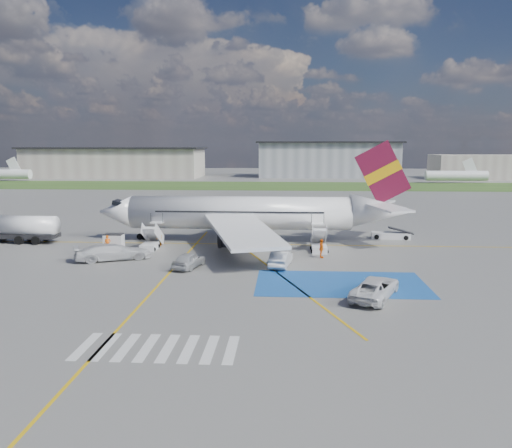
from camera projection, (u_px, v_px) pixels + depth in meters
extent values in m
plane|color=#60605E|center=(227.00, 270.00, 45.88)|extent=(400.00, 400.00, 0.00)
cube|color=#2D4C1E|center=(267.00, 186.00, 139.52)|extent=(400.00, 30.00, 0.01)
cube|color=gold|center=(239.00, 244.00, 57.70)|extent=(120.00, 0.20, 0.01)
cube|color=gold|center=(142.00, 303.00, 36.32)|extent=(0.20, 60.00, 0.01)
cube|color=gold|center=(239.00, 244.00, 57.70)|extent=(20.71, 56.45, 0.01)
cube|color=#194E9B|center=(341.00, 284.00, 41.33)|extent=(14.00, 8.00, 0.01)
cube|color=silver|center=(85.00, 346.00, 28.49)|extent=(0.60, 4.00, 0.01)
cube|color=silver|center=(106.00, 347.00, 28.42)|extent=(0.60, 4.00, 0.01)
cube|color=silver|center=(126.00, 347.00, 28.35)|extent=(0.60, 4.00, 0.01)
cube|color=silver|center=(147.00, 348.00, 28.28)|extent=(0.60, 4.00, 0.01)
cube|color=silver|center=(168.00, 348.00, 28.21)|extent=(0.60, 4.00, 0.01)
cube|color=silver|center=(189.00, 349.00, 28.13)|extent=(0.60, 4.00, 0.01)
cube|color=silver|center=(210.00, 349.00, 28.06)|extent=(0.60, 4.00, 0.01)
cube|color=silver|center=(231.00, 350.00, 27.99)|extent=(0.60, 4.00, 0.01)
cube|color=#A2988B|center=(116.00, 163.00, 176.53)|extent=(60.00, 22.00, 10.00)
cube|color=gray|center=(328.00, 160.00, 176.80)|extent=(48.00, 18.00, 12.00)
cube|color=#A2988B|center=(494.00, 167.00, 166.91)|extent=(40.00, 16.00, 8.00)
cylinder|color=white|center=(240.00, 213.00, 59.14)|extent=(26.00, 3.90, 3.90)
cone|color=white|center=(117.00, 212.00, 60.04)|extent=(4.00, 3.90, 3.90)
cube|color=black|center=(121.00, 203.00, 59.84)|extent=(1.67, 1.90, 0.82)
cone|color=white|center=(379.00, 211.00, 58.10)|extent=(6.50, 3.90, 3.90)
cube|color=white|center=(243.00, 230.00, 50.80)|extent=(9.86, 15.95, 1.40)
cube|color=white|center=(254.00, 209.00, 67.55)|extent=(9.86, 15.95, 1.40)
cylinder|color=#38383A|center=(236.00, 238.00, 53.94)|extent=(3.40, 2.10, 2.10)
cylinder|color=#38383A|center=(244.00, 222.00, 64.98)|extent=(3.40, 2.10, 2.10)
cube|color=maroon|center=(383.00, 173.00, 57.39)|extent=(6.62, 0.30, 7.45)
cube|color=#D9A00C|center=(383.00, 173.00, 57.39)|extent=(4.36, 0.40, 3.08)
cube|color=white|center=(390.00, 208.00, 54.80)|extent=(4.73, 5.95, 0.49)
cube|color=white|center=(379.00, 202.00, 61.11)|extent=(4.73, 5.95, 0.49)
cube|color=black|center=(239.00, 212.00, 57.15)|extent=(19.50, 0.04, 0.18)
cube|color=black|center=(242.00, 208.00, 61.02)|extent=(19.50, 0.04, 0.18)
cube|color=white|center=(153.00, 234.00, 55.93)|extent=(1.40, 3.73, 2.32)
cube|color=white|center=(157.00, 222.00, 57.63)|extent=(1.40, 1.00, 0.12)
cylinder|color=black|center=(151.00, 218.00, 57.59)|extent=(0.06, 0.06, 1.10)
cylinder|color=black|center=(163.00, 218.00, 57.51)|extent=(0.06, 0.06, 1.10)
cube|color=white|center=(149.00, 247.00, 54.52)|extent=(1.60, 2.40, 0.70)
cube|color=white|center=(318.00, 236.00, 54.82)|extent=(1.40, 3.73, 2.32)
cube|color=white|center=(318.00, 224.00, 56.52)|extent=(1.40, 1.00, 0.12)
cylinder|color=black|center=(312.00, 219.00, 56.48)|extent=(0.06, 0.06, 1.10)
cylinder|color=black|center=(324.00, 219.00, 56.39)|extent=(0.06, 0.06, 1.10)
cube|color=white|center=(319.00, 249.00, 53.41)|extent=(1.60, 2.40, 0.70)
cylinder|color=white|center=(28.00, 226.00, 58.27)|extent=(6.96, 2.51, 2.33)
cube|color=black|center=(28.00, 235.00, 58.46)|extent=(6.96, 2.51, 0.51)
cube|color=white|center=(114.00, 241.00, 54.86)|extent=(2.08, 1.26, 1.45)
cube|color=black|center=(114.00, 234.00, 54.74)|extent=(1.98, 1.16, 0.12)
cube|color=white|center=(391.00, 236.00, 61.06)|extent=(4.75, 2.05, 0.77)
cube|color=black|center=(401.00, 230.00, 60.76)|extent=(3.12, 1.49, 0.85)
imported|color=#A7A9AE|center=(189.00, 260.00, 46.50)|extent=(2.81, 4.64, 1.48)
imported|color=#A9ABB0|center=(281.00, 258.00, 47.08)|extent=(2.33, 4.83, 1.53)
imported|color=silver|center=(375.00, 284.00, 37.53)|extent=(4.40, 5.85, 1.99)
imported|color=silver|center=(113.00, 249.00, 49.67)|extent=(6.00, 4.33, 2.18)
imported|color=#F7610D|center=(108.00, 244.00, 53.15)|extent=(0.78, 0.63, 1.86)
imported|color=orange|center=(159.00, 238.00, 56.78)|extent=(0.95, 1.01, 1.66)
imported|color=orange|center=(321.00, 249.00, 50.58)|extent=(0.52, 1.15, 1.94)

